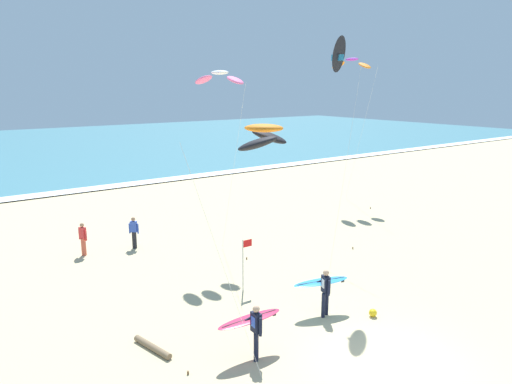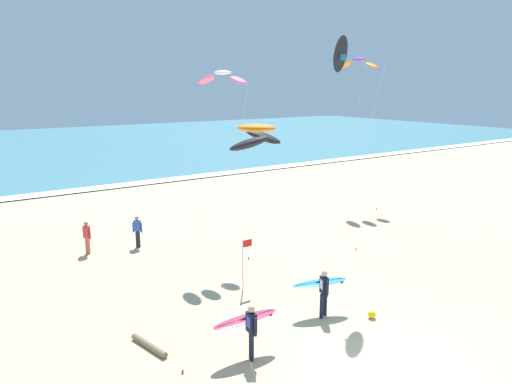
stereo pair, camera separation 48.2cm
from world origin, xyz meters
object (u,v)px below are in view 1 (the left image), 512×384
Objects in this scene: kite_delta_charcoal_mid at (338,55)px; surfer_trailing at (253,324)px; surfer_lead at (323,286)px; kite_arc_amber_near at (263,137)px; driftwood_log at (152,347)px; bystander_red_top at (83,239)px; beach_ball at (373,313)px; kite_arc_ivory_high at (220,78)px; kite_arc_violet_distant at (352,64)px; lifeguard_flag at (244,260)px; bystander_blue_top at (134,232)px.

surfer_trailing is at bearing -152.41° from kite_delta_charcoal_mid.
surfer_lead is 0.31× the size of kite_arc_amber_near.
kite_arc_amber_near is 4.25× the size of driftwood_log.
kite_delta_charcoal_mid is 14.16m from bystander_red_top.
kite_arc_ivory_high is at bearing 93.45° from beach_ball.
surfer_trailing is at bearing 65.68° from kite_arc_amber_near.
kite_arc_violet_distant reaches higher than beach_ball.
kite_arc_violet_distant is 19.96m from beach_ball.
surfer_trailing reaches higher than beach_ball.
kite_arc_ivory_high is at bearing -163.23° from kite_arc_violet_distant.
driftwood_log is at bearing -151.68° from kite_arc_violet_distant.
lifeguard_flag is at bearing -111.90° from kite_arc_ivory_high.
bystander_red_top is (-1.57, 11.65, -0.23)m from surfer_trailing.
kite_delta_charcoal_mid is (2.93, 2.62, 7.99)m from surfer_lead.
driftwood_log is (-6.55, -6.55, -8.11)m from kite_arc_ivory_high.
surfer_trailing is (-3.54, -0.76, -0.00)m from surfer_lead.
kite_delta_charcoal_mid is at bearing -67.05° from kite_arc_ivory_high.
bystander_red_top is at bearing 152.48° from kite_arc_ivory_high.
bystander_blue_top is at bearing -175.66° from kite_arc_violet_distant.
surfer_lead and surfer_trailing have the same top height.
lifeguard_flag is at bearing 60.42° from kite_arc_amber_near.
surfer_lead is at bearing -139.00° from kite_arc_violet_distant.
surfer_trailing is 10.83m from kite_delta_charcoal_mid.
kite_arc_ivory_high is at bearing 63.66° from surfer_trailing.
beach_ball reaches higher than driftwood_log.
kite_arc_ivory_high reaches higher than driftwood_log.
kite_delta_charcoal_mid is 9.82m from beach_ball.
kite_arc_violet_distant is at bearing 16.77° from kite_arc_ivory_high.
lifeguard_flag reaches higher than beach_ball.
kite_arc_amber_near is at bearing -154.13° from surfer_lead.
kite_delta_charcoal_mid is 1.01× the size of kite_arc_violet_distant.
kite_arc_violet_distant is (12.72, 3.83, 1.12)m from kite_arc_ivory_high.
beach_ball is at bearing -19.34° from driftwood_log.
kite_arc_ivory_high is at bearing 112.95° from kite_delta_charcoal_mid.
kite_delta_charcoal_mid reaches higher than bystander_red_top.
surfer_trailing is 0.22× the size of kite_delta_charcoal_mid.
surfer_lead is at bearing 12.17° from surfer_trailing.
lifeguard_flag is (2.96, 5.21, -5.39)m from kite_arc_amber_near.
kite_delta_charcoal_mid is 5.97× the size of driftwood_log.
bystander_blue_top reaches higher than beach_ball.
kite_arc_ivory_high is 8.59m from bystander_blue_top.
surfer_lead is 6.05m from driftwood_log.
lifeguard_flag is 5.15m from beach_ball.
surfer_trailing is 1.35× the size of bystander_blue_top.
kite_arc_violet_distant is at bearing 30.11° from lifeguard_flag.
surfer_lead is at bearing -12.54° from driftwood_log.
beach_ball is (4.81, -0.43, -0.90)m from surfer_trailing.
kite_delta_charcoal_mid is at bearing 33.24° from kite_arc_amber_near.
kite_arc_amber_near reaches higher than lifeguard_flag.
kite_arc_violet_distant is at bearing 40.78° from kite_delta_charcoal_mid.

